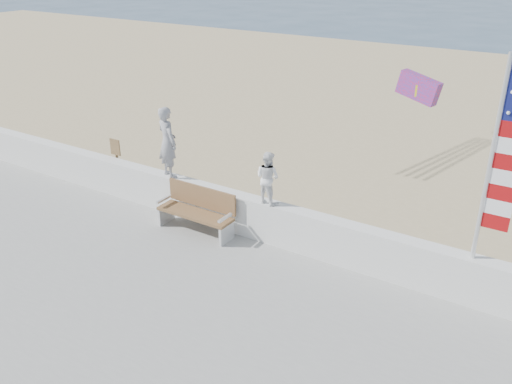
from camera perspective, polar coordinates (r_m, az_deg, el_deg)
ground at (r=10.69m, az=-6.17°, el=-9.77°), size 220.00×220.00×0.00m
sand at (r=17.81m, az=11.98°, el=4.42°), size 90.00×40.00×0.08m
seawall at (r=11.76m, az=-0.30°, el=-2.64°), size 30.00×0.35×0.90m
adult at (r=12.57m, az=-9.29°, el=5.20°), size 0.71×0.60×1.66m
child at (r=11.16m, az=1.24°, el=1.54°), size 0.60×0.50×1.12m
bench at (r=12.02m, az=-6.18°, el=-1.84°), size 1.80×0.57×1.00m
flag at (r=9.36m, az=24.35°, el=3.56°), size 0.50×0.08×3.50m
parafoil_kite at (r=12.79m, az=16.86°, el=10.43°), size 1.06×0.47×0.71m
sign at (r=14.40m, az=-14.42°, el=3.17°), size 0.32×0.07×1.46m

